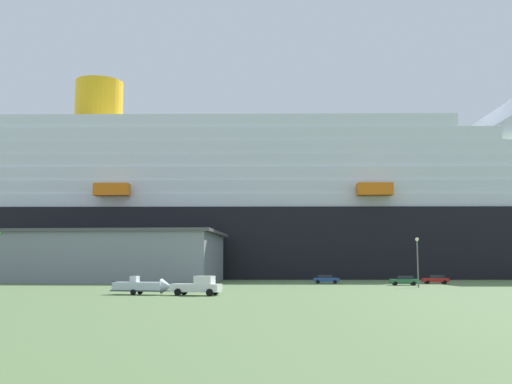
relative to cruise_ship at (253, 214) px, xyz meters
name	(u,v)px	position (x,y,z in m)	size (l,w,h in m)	color
ground_plane	(235,282)	(0.64, -33.39, -16.22)	(600.00, 600.00, 0.00)	#567042
cruise_ship	(253,214)	(0.00, 0.00, 0.00)	(305.36, 65.45, 57.67)	black
terminal_building	(96,256)	(-27.85, -34.79, -11.15)	(51.86, 29.36, 10.08)	gray
pickup_truck	(198,286)	(4.72, -86.23, -15.17)	(5.79, 2.79, 2.20)	white
small_boat_on_trailer	(145,286)	(-1.76, -85.47, -15.26)	(8.27, 2.61, 2.15)	#595960
street_lamp	(417,255)	(32.82, -59.07, -11.25)	(0.56, 0.56, 7.56)	slate
parked_car_red_hatchback	(436,279)	(38.25, -41.84, -15.38)	(4.55, 2.16, 1.58)	red
parked_car_green_wagon	(404,280)	(31.78, -49.90, -15.38)	(4.60, 2.27, 1.58)	#2D723F
parked_car_blue_suv	(326,279)	(18.83, -42.38, -15.38)	(4.73, 2.19, 1.58)	#264C99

